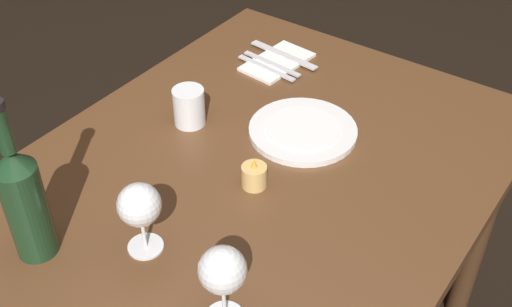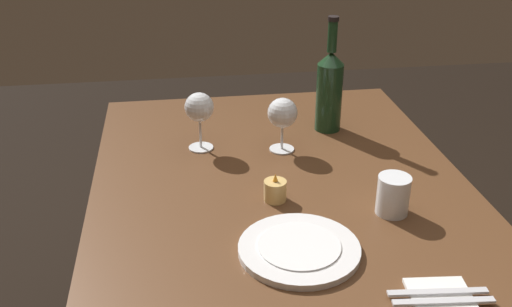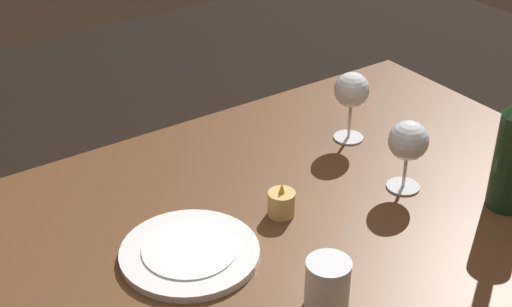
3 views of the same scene
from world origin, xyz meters
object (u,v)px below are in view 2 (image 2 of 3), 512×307
Objects in this scene: wine_glass_right at (199,109)px; water_tumbler at (393,197)px; wine_glass_left at (282,114)px; fork_inner at (444,301)px; fork_outer at (438,292)px; wine_bottle at (329,89)px; dinner_plate at (299,249)px; votive_candle at (275,191)px.

water_tumbler is (0.38, 0.39, -0.08)m from wine_glass_right.
wine_glass_right reaches higher than wine_glass_left.
wine_glass_right is 0.87× the size of fork_inner.
fork_inner is (0.31, -0.02, -0.03)m from water_tumbler.
fork_inner is at bearing 0.00° from fork_outer.
dinner_plate is (0.57, -0.20, -0.11)m from wine_bottle.
wine_glass_left is 0.47m from dinner_plate.
wine_bottle is at bearing -179.18° from fork_inner.
fork_outer is at bearing 52.23° from dinner_plate.
fork_outer is at bearing 180.00° from fork_inner.
wine_glass_left is 0.60× the size of dinner_plate.
dinner_plate is at bearing -63.52° from water_tumbler.
wine_glass_left is 0.93× the size of wine_glass_right.
wine_glass_right is at bearing -151.26° from fork_inner.
wine_glass_left reaches higher than dinner_plate.
wine_glass_right is 0.79m from fork_inner.
wine_glass_right is 0.77m from fork_outer.
wine_glass_left is 2.18× the size of votive_candle.
wine_glass_left reaches higher than votive_candle.
wine_bottle is 1.34× the size of dinner_plate.
wine_bottle is at bearing -179.15° from fork_outer.
wine_bottle reaches higher than votive_candle.
wine_glass_right is 0.54m from dinner_plate.
wine_bottle reaches higher than wine_glass_right.
water_tumbler is at bearing 69.84° from votive_candle.
wine_glass_left is at bearing -52.99° from wine_bottle.
fork_inner is (0.77, 0.01, -0.11)m from wine_bottle.
wine_bottle reaches higher than water_tumbler.
dinner_plate is 1.34× the size of fork_inner.
wine_bottle is 4.85× the size of votive_candle.
dinner_plate is at bearing 3.55° from votive_candle.
wine_glass_right is 0.34m from votive_candle.
dinner_plate is 0.29m from fork_inner.
water_tumbler is at bearing 27.95° from wine_glass_left.
wine_glass_left is 0.39m from water_tumbler.
wine_glass_right is at bearing -100.73° from wine_glass_left.
wine_bottle is 3.69× the size of water_tumbler.
wine_glass_left is 0.22m from wine_glass_right.
water_tumbler is 0.26m from dinner_plate.
fork_inner is at bearing 0.82° from wine_bottle.
wine_bottle reaches higher than fork_outer.
wine_bottle is at bearing 149.61° from votive_candle.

